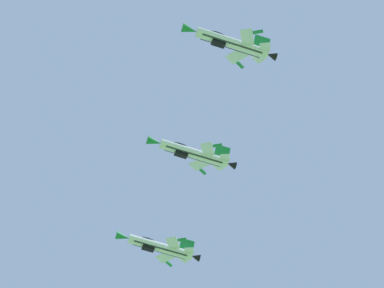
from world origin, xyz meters
The scene contains 3 objects.
fighter_jet_lead centered at (19.96, 35.64, 130.39)m, with size 15.96×8.85×6.04m.
fighter_jet_left_wing centered at (18.12, 56.37, 131.22)m, with size 15.96×9.00×5.83m.
fighter_jet_right_wing centered at (16.16, 76.87, 132.95)m, with size 15.96×9.51×5.34m.
Camera 1 is at (5.67, -2.56, 1.49)m, focal length 78.45 mm.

